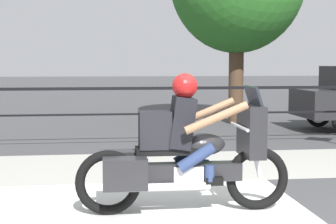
% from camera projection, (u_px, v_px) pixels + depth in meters
% --- Properties ---
extents(sidewalk_band, '(44.00, 2.40, 0.01)m').
position_uv_depth(sidewalk_band, '(197.00, 165.00, 8.64)').
color(sidewalk_band, '#A8A59E').
rests_on(sidewalk_band, ground).
extents(fence_railing, '(36.00, 0.05, 1.23)m').
position_uv_depth(fence_railing, '(179.00, 99.00, 10.53)').
color(fence_railing, black).
rests_on(fence_railing, ground).
extents(motorcycle, '(2.47, 0.76, 1.60)m').
position_uv_depth(motorcycle, '(183.00, 152.00, 5.85)').
color(motorcycle, black).
rests_on(motorcycle, ground).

